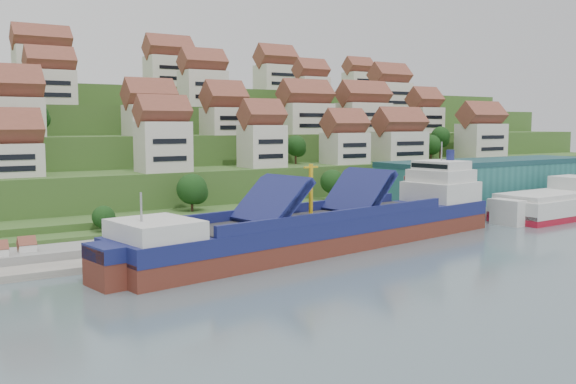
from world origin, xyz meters
TOP-DOWN VIEW (x-y plane):
  - ground at (0.00, 0.00)m, footprint 300.00×300.00m
  - quay at (20.00, 15.00)m, footprint 180.00×14.00m
  - hillside at (0.00, 103.55)m, footprint 260.00×128.00m
  - hillside_village at (0.52, 60.73)m, footprint 158.45×61.73m
  - hillside_trees at (1.34, 48.89)m, footprint 136.87×62.65m
  - warehouse at (52.00, 17.00)m, footprint 60.00×15.00m
  - flagpole at (18.11, 10.00)m, footprint 1.28×0.16m
  - cargo_ship at (-6.78, -0.55)m, footprint 77.46×23.33m
  - second_ship at (54.84, 0.12)m, footprint 33.57×14.09m

SIDE VIEW (x-z plane):
  - ground at x=0.00m, z-range 0.00..0.00m
  - quay at x=20.00m, z-range 0.00..2.20m
  - second_ship at x=54.84m, z-range -1.89..7.65m
  - cargo_ship at x=-6.78m, z-range -5.24..11.72m
  - flagpole at x=18.11m, z-range 2.88..10.88m
  - warehouse at x=52.00m, z-range 2.20..12.20m
  - hillside at x=0.00m, z-range -4.84..26.16m
  - hillside_trees at x=1.34m, z-range 3.31..33.65m
  - hillside_village at x=0.52m, z-range 9.91..39.09m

